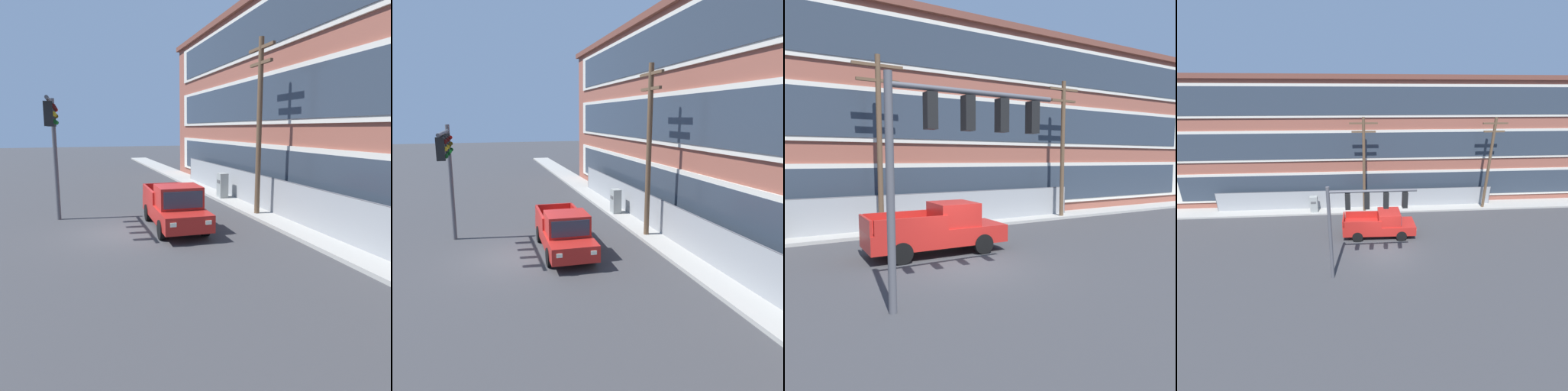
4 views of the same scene
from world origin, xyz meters
TOP-DOWN VIEW (x-y plane):
  - ground_plane at (0.00, 0.00)m, footprint 160.00×160.00m
  - sidewalk_building_side at (0.00, 7.58)m, footprint 80.00×2.15m
  - brick_mill_building at (2.88, 13.38)m, footprint 48.90×10.05m
  - chain_link_fence at (-1.78, 7.80)m, footprint 26.41×0.06m
  - traffic_signal_mast at (-1.86, -2.58)m, footprint 4.92×0.43m
  - pickup_truck_red at (-0.14, 2.39)m, footprint 5.64×2.20m
  - utility_pole_near_corner at (-1.18, 6.98)m, footprint 2.43×0.26m
  - utility_pole_midblock at (10.41, 6.98)m, footprint 2.23×0.26m
  - electrical_cabinet at (-5.88, 7.00)m, footprint 0.68×0.55m

SIDE VIEW (x-z plane):
  - ground_plane at x=0.00m, z-range 0.00..0.00m
  - sidewalk_building_side at x=0.00m, z-range 0.00..0.16m
  - electrical_cabinet at x=-5.88m, z-range 0.00..1.68m
  - pickup_truck_red at x=-0.14m, z-range -0.06..1.97m
  - chain_link_fence at x=-1.78m, z-range 0.02..1.96m
  - traffic_signal_mast at x=-1.86m, z-range 1.41..7.20m
  - utility_pole_midblock at x=10.41m, z-range 0.43..9.02m
  - utility_pole_near_corner at x=-1.18m, z-range 0.46..9.14m
  - brick_mill_building at x=2.88m, z-range 0.01..12.09m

